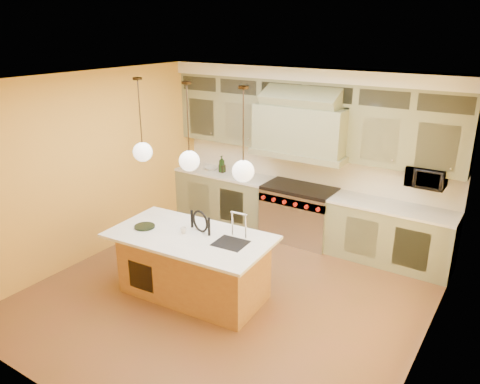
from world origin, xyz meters
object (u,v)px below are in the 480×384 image
Objects in this scene: range at (299,213)px; counter_stool at (192,250)px; kitchen_island at (194,264)px; microwave at (426,177)px.

range is 0.99× the size of counter_stool.
microwave is at bearing 43.06° from kitchen_island.
microwave is at bearing 3.12° from range.
microwave reaches higher than kitchen_island.
counter_stool is (0.00, -0.02, 0.22)m from kitchen_island.
kitchen_island is at bearing 114.15° from counter_stool.
kitchen_island is 0.22m from counter_stool.
kitchen_island is at bearing -133.14° from microwave.
kitchen_island is 3.57m from microwave.
counter_stool is 2.25× the size of microwave.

